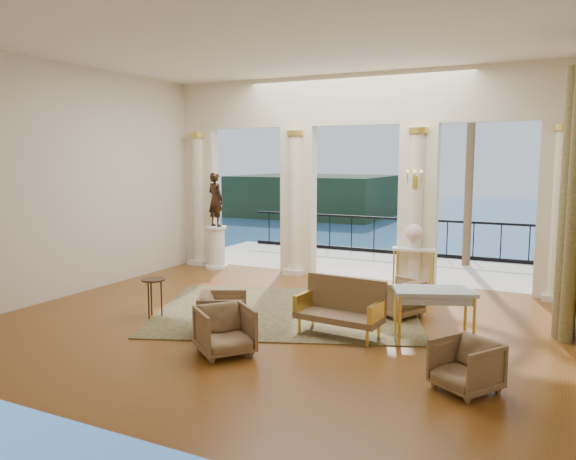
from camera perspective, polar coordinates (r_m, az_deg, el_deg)
The scene contains 22 objects.
floor at distance 9.37m, azimuth -1.37°, elevation -9.38°, with size 9.00×9.00×0.00m, color #532E0C.
room_walls at distance 8.00m, azimuth -5.21°, elevation 8.61°, with size 9.00×9.00×9.00m.
arcade at distance 12.48m, azimuth 6.87°, elevation 6.78°, with size 9.00×0.56×4.50m.
terrace at distance 14.62m, azimuth 9.33°, elevation -3.57°, with size 10.00×3.60×0.10m, color #BAAE9B.
balustrade at distance 16.06m, azimuth 11.05°, elevation -0.97°, with size 9.00×0.06×1.03m.
palm_tree at distance 14.76m, azimuth 18.23°, elevation 12.41°, with size 2.00×2.00×4.50m.
headland at distance 85.30m, azimuth 2.78°, elevation 3.53°, with size 22.00×18.00×6.00m, color black.
sea at distance 68.62m, azimuth 22.74°, elevation -0.49°, with size 160.00×160.00×0.00m, color #245893.
curtain at distance 9.46m, azimuth 26.95°, elevation 2.43°, with size 0.33×1.40×4.09m.
wall_sconce at distance 11.79m, azimuth 12.77°, elevation 4.89°, with size 0.30×0.11×0.33m.
rug at distance 10.03m, azimuth -0.09°, elevation -8.20°, with size 4.48×3.49×0.02m, color #2A2D18.
armchair_a at distance 7.89m, azimuth -6.43°, elevation -9.89°, with size 0.71×0.67×0.73m, color #4E3D25.
armchair_b at distance 7.00m, azimuth 17.63°, elevation -12.79°, with size 0.64×0.60×0.66m, color #4E3D25.
armchair_c at distance 9.83m, azimuth 11.07°, elevation -6.59°, with size 0.68×0.64×0.70m, color #4E3D25.
armchair_d at distance 8.72m, azimuth -6.63°, elevation -8.27°, with size 0.69×0.65×0.71m, color #4E3D25.
settee at distance 8.70m, azimuth 5.45°, elevation -7.78°, with size 1.36×0.68×0.87m.
game_table at distance 8.54m, azimuth 14.63°, elevation -6.37°, with size 1.30×1.01×0.79m.
pedestal at distance 13.86m, azimuth -7.29°, elevation -1.83°, with size 0.57×0.57×1.04m.
statue at distance 13.72m, azimuth -7.37°, elevation 3.10°, with size 0.48×0.31×1.31m, color #2F1F15.
console_table at distance 11.98m, azimuth 12.67°, elevation -2.47°, with size 0.92×0.47×0.83m.
urn at distance 11.92m, azimuth 12.73°, elevation -0.44°, with size 0.38×0.38×0.50m.
side_table at distance 9.82m, azimuth -13.52°, elevation -5.38°, with size 0.41×0.41×0.66m.
Camera 1 is at (4.20, -7.93, 2.70)m, focal length 35.00 mm.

